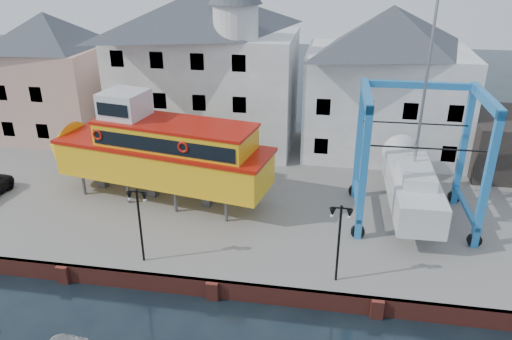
# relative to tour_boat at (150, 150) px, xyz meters

# --- Properties ---
(ground) EXTENTS (140.00, 140.00, 0.00)m
(ground) POSITION_rel_tour_boat_xyz_m (6.07, -8.31, -4.27)
(ground) COLOR black
(ground) RESTS_ON ground
(hardstanding) EXTENTS (44.00, 22.00, 1.00)m
(hardstanding) POSITION_rel_tour_boat_xyz_m (6.07, 2.69, -3.77)
(hardstanding) COLOR slate
(hardstanding) RESTS_ON ground
(quay_wall) EXTENTS (44.00, 0.47, 1.00)m
(quay_wall) POSITION_rel_tour_boat_xyz_m (6.07, -8.20, -3.77)
(quay_wall) COLOR maroon
(quay_wall) RESTS_ON ground
(building_pink) EXTENTS (8.00, 7.00, 10.30)m
(building_pink) POSITION_rel_tour_boat_xyz_m (-11.93, 9.69, 1.88)
(building_pink) COLOR tan
(building_pink) RESTS_ON hardstanding
(building_white_main) EXTENTS (14.00, 8.30, 14.00)m
(building_white_main) POSITION_rel_tour_boat_xyz_m (1.20, 10.09, 3.07)
(building_white_main) COLOR silver
(building_white_main) RESTS_ON hardstanding
(building_white_right) EXTENTS (12.00, 8.00, 11.20)m
(building_white_right) POSITION_rel_tour_boat_xyz_m (15.07, 10.69, 2.33)
(building_white_right) COLOR silver
(building_white_right) RESTS_ON hardstanding
(lamp_post_left) EXTENTS (1.12, 0.32, 4.20)m
(lamp_post_left) POSITION_rel_tour_boat_xyz_m (2.07, -7.11, -0.10)
(lamp_post_left) COLOR black
(lamp_post_left) RESTS_ON hardstanding
(lamp_post_right) EXTENTS (1.12, 0.32, 4.20)m
(lamp_post_right) POSITION_rel_tour_boat_xyz_m (12.07, -7.11, -0.10)
(lamp_post_right) COLOR black
(lamp_post_right) RESTS_ON hardstanding
(tour_boat) EXTENTS (16.36, 6.63, 6.94)m
(tour_boat) POSITION_rel_tour_boat_xyz_m (0.00, 0.00, 0.00)
(tour_boat) COLOR #59595E
(tour_boat) RESTS_ON hardstanding
(travel_lift) EXTENTS (7.21, 10.08, 15.14)m
(travel_lift) POSITION_rel_tour_boat_xyz_m (16.23, 0.63, -0.75)
(travel_lift) COLOR #2161B4
(travel_lift) RESTS_ON hardstanding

